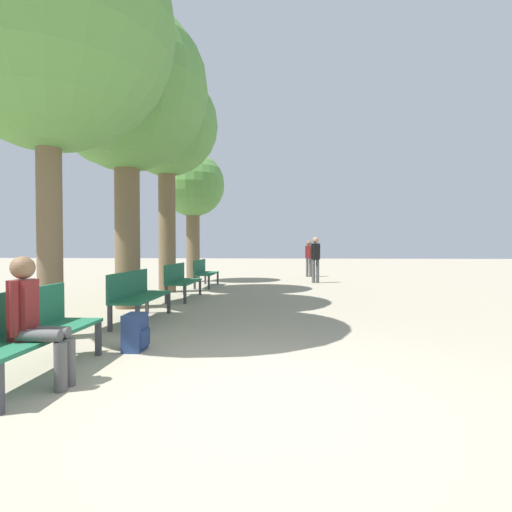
# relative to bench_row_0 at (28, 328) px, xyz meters

# --- Properties ---
(ground_plane) EXTENTS (80.00, 80.00, 0.00)m
(ground_plane) POSITION_rel_bench_row_0_xyz_m (2.29, -0.34, -0.52)
(ground_plane) COLOR gray
(bench_row_0) EXTENTS (0.54, 1.83, 0.90)m
(bench_row_0) POSITION_rel_bench_row_0_xyz_m (0.00, 0.00, 0.00)
(bench_row_0) COLOR #1E6042
(bench_row_0) RESTS_ON ground_plane
(bench_row_1) EXTENTS (0.54, 1.83, 0.90)m
(bench_row_1) POSITION_rel_bench_row_0_xyz_m (0.00, 3.09, 0.00)
(bench_row_1) COLOR #1E6042
(bench_row_1) RESTS_ON ground_plane
(bench_row_2) EXTENTS (0.54, 1.83, 0.90)m
(bench_row_2) POSITION_rel_bench_row_0_xyz_m (0.00, 6.17, 0.00)
(bench_row_2) COLOR #1E6042
(bench_row_2) RESTS_ON ground_plane
(bench_row_3) EXTENTS (0.54, 1.83, 0.90)m
(bench_row_3) POSITION_rel_bench_row_0_xyz_m (0.00, 9.26, 0.00)
(bench_row_3) COLOR #1E6042
(bench_row_3) RESTS_ON ground_plane
(tree_row_0) EXTENTS (3.64, 3.64, 6.39)m
(tree_row_0) POSITION_rel_bench_row_0_xyz_m (-0.78, 1.70, 4.02)
(tree_row_0) COLOR brown
(tree_row_0) RESTS_ON ground_plane
(tree_row_1) EXTENTS (3.54, 3.54, 6.55)m
(tree_row_1) POSITION_rel_bench_row_0_xyz_m (-0.78, 4.63, 4.19)
(tree_row_1) COLOR brown
(tree_row_1) RESTS_ON ground_plane
(tree_row_2) EXTENTS (3.01, 3.01, 6.43)m
(tree_row_2) POSITION_rel_bench_row_0_xyz_m (-0.78, 7.66, 4.30)
(tree_row_2) COLOR brown
(tree_row_2) RESTS_ON ground_plane
(tree_row_3) EXTENTS (2.41, 2.41, 4.89)m
(tree_row_3) POSITION_rel_bench_row_0_xyz_m (-0.78, 11.11, 3.05)
(tree_row_3) COLOR brown
(tree_row_3) RESTS_ON ground_plane
(person_seated) EXTENTS (0.58, 0.33, 1.26)m
(person_seated) POSITION_rel_bench_row_0_xyz_m (0.24, -0.26, 0.15)
(person_seated) COLOR #4C4C4C
(person_seated) RESTS_ON ground_plane
(backpack) EXTENTS (0.28, 0.37, 0.48)m
(backpack) POSITION_rel_bench_row_0_xyz_m (0.70, 1.13, -0.29)
(backpack) COLOR navy
(backpack) RESTS_ON ground_plane
(pedestrian_near) EXTENTS (0.34, 0.25, 1.69)m
(pedestrian_near) POSITION_rel_bench_row_0_xyz_m (3.84, 10.84, 0.45)
(pedestrian_near) COLOR #4C4C4C
(pedestrian_near) RESTS_ON ground_plane
(pedestrian_mid) EXTENTS (0.32, 0.26, 1.60)m
(pedestrian_mid) POSITION_rel_bench_row_0_xyz_m (3.79, 13.79, 0.39)
(pedestrian_mid) COLOR #4C4C4C
(pedestrian_mid) RESTS_ON ground_plane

